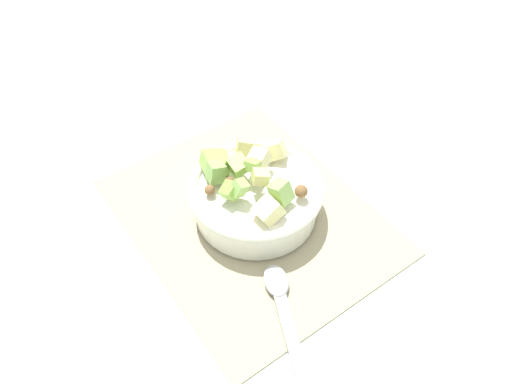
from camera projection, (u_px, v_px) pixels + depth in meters
ground_plane at (250, 217)px, 0.85m from camera, size 2.40×2.40×0.00m
placemat at (249, 215)px, 0.85m from camera, size 0.45×0.36×0.01m
salad_bowl at (255, 194)px, 0.82m from camera, size 0.22×0.22×0.11m
serving_spoon at (283, 305)px, 0.73m from camera, size 0.20×0.11×0.01m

